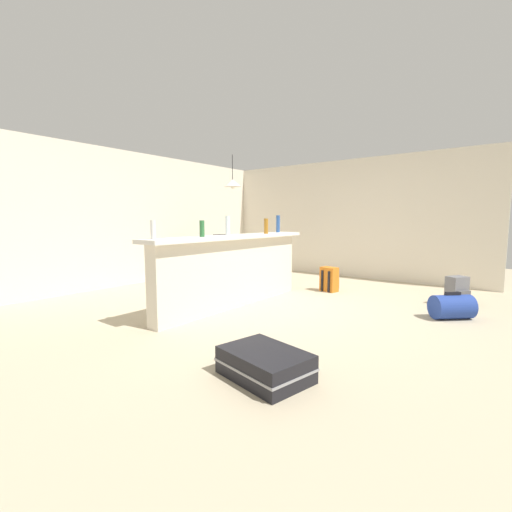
{
  "coord_description": "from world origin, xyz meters",
  "views": [
    {
      "loc": [
        -4.17,
        -2.89,
        1.25
      ],
      "look_at": [
        -0.04,
        0.27,
        0.69
      ],
      "focal_mm": 24.45,
      "sensor_mm": 36.0,
      "label": 1
    }
  ],
  "objects": [
    {
      "name": "bottle_clear",
      "position": [
        -0.49,
        0.43,
        1.15
      ],
      "size": [
        0.06,
        0.06,
        0.27
      ],
      "primitive_type": "cylinder",
      "color": "silver",
      "rests_on": "bar_countertop"
    },
    {
      "name": "bottle_green",
      "position": [
        -1.07,
        0.34,
        1.12
      ],
      "size": [
        0.06,
        0.06,
        0.21
      ],
      "primitive_type": "cylinder",
      "color": "#2D6B38",
      "rests_on": "bar_countertop"
    },
    {
      "name": "bar_countertop",
      "position": [
        -0.46,
        0.34,
        0.99
      ],
      "size": [
        2.96,
        0.4,
        0.05
      ],
      "primitive_type": "cube",
      "color": "white",
      "rests_on": "partition_half_wall"
    },
    {
      "name": "bottle_blue",
      "position": [
        0.74,
        0.4,
        1.16
      ],
      "size": [
        0.06,
        0.06,
        0.29
      ],
      "primitive_type": "cylinder",
      "color": "#284C89",
      "rests_on": "bar_countertop"
    },
    {
      "name": "dining_table",
      "position": [
        1.1,
        1.65,
        0.65
      ],
      "size": [
        1.1,
        0.8,
        0.74
      ],
      "color": "brown",
      "rests_on": "ground_plane"
    },
    {
      "name": "backpack_orange",
      "position": [
        1.32,
        -0.29,
        0.2
      ],
      "size": [
        0.29,
        0.31,
        0.42
      ],
      "color": "orange",
      "rests_on": "ground_plane"
    },
    {
      "name": "dining_chair_far_side",
      "position": [
        1.14,
        2.17,
        0.52
      ],
      "size": [
        0.44,
        0.44,
        0.93
      ],
      "color": "black",
      "rests_on": "ground_plane"
    },
    {
      "name": "bottle_white",
      "position": [
        -1.76,
        0.41,
        1.13
      ],
      "size": [
        0.06,
        0.06,
        0.21
      ],
      "primitive_type": "cylinder",
      "color": "silver",
      "rests_on": "bar_countertop"
    },
    {
      "name": "suitcase_flat_black",
      "position": [
        -2.03,
        -1.34,
        0.11
      ],
      "size": [
        0.63,
        0.88,
        0.22
      ],
      "color": "black",
      "rests_on": "ground_plane"
    },
    {
      "name": "partition_half_wall",
      "position": [
        -0.46,
        0.34,
        0.48
      ],
      "size": [
        2.8,
        0.2,
        0.97
      ],
      "primitive_type": "cube",
      "color": "silver",
      "rests_on": "ground_plane"
    },
    {
      "name": "ground_plane",
      "position": [
        0.0,
        0.0,
        -0.03
      ],
      "size": [
        13.0,
        13.0,
        0.05
      ],
      "primitive_type": "cube",
      "color": "#BCAD8E"
    },
    {
      "name": "wall_back",
      "position": [
        0.0,
        3.05,
        1.25
      ],
      "size": [
        6.6,
        0.1,
        2.5
      ],
      "primitive_type": "cube",
      "color": "silver",
      "rests_on": "ground_plane"
    },
    {
      "name": "duffel_bag_blue",
      "position": [
        0.72,
        -2.25,
        0.15
      ],
      "size": [
        0.55,
        0.56,
        0.34
      ],
      "color": "#233D93",
      "rests_on": "ground_plane"
    },
    {
      "name": "bottle_amber",
      "position": [
        0.18,
        0.24,
        1.14
      ],
      "size": [
        0.06,
        0.06,
        0.23
      ],
      "primitive_type": "cylinder",
      "color": "#9E661E",
      "rests_on": "bar_countertop"
    },
    {
      "name": "dining_chair_near_partition",
      "position": [
        1.03,
        1.07,
        0.52
      ],
      "size": [
        0.47,
        0.47,
        0.93
      ],
      "color": "black",
      "rests_on": "ground_plane"
    },
    {
      "name": "wall_right",
      "position": [
        3.05,
        0.3,
        1.25
      ],
      "size": [
        0.1,
        6.0,
        2.5
      ],
      "primitive_type": "cube",
      "color": "silver",
      "rests_on": "ground_plane"
    },
    {
      "name": "backpack_grey",
      "position": [
        1.54,
        -2.19,
        0.2
      ],
      "size": [
        0.33,
        0.33,
        0.42
      ],
      "color": "slate",
      "rests_on": "ground_plane"
    },
    {
      "name": "pendant_lamp",
      "position": [
        1.11,
        1.74,
        1.95
      ],
      "size": [
        0.34,
        0.34,
        0.66
      ],
      "color": "black"
    }
  ]
}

